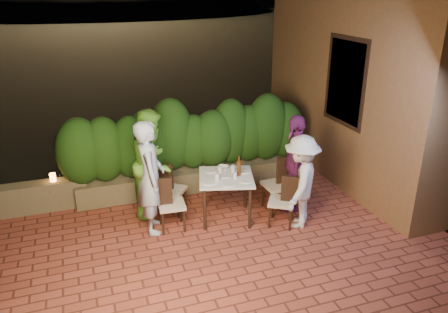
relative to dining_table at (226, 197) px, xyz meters
name	(u,v)px	position (x,y,z in m)	size (l,w,h in m)	color
ground	(222,257)	(-0.41, -1.01, -0.40)	(400.00, 400.00, 0.00)	black
terrace_floor	(212,242)	(-0.41, -0.51, -0.45)	(7.00, 6.00, 0.15)	brown
building_wall	(370,47)	(3.19, 0.99, 2.12)	(1.60, 5.00, 5.00)	brown
window_pane	(347,82)	(2.41, 0.49, 1.62)	(0.08, 1.00, 1.40)	black
window_frame	(346,82)	(2.40, 0.49, 1.62)	(0.06, 1.15, 1.55)	black
planter	(193,178)	(-0.21, 1.29, -0.17)	(4.20, 0.55, 0.40)	brown
hedge	(191,140)	(-0.21, 1.29, 0.57)	(4.00, 0.70, 1.10)	#1A3F11
parapet	(18,200)	(-3.21, 1.29, -0.12)	(2.20, 0.30, 0.50)	brown
hill	(96,42)	(1.59, 58.99, -4.38)	(52.00, 40.00, 22.00)	black
dining_table	(226,197)	(0.00, 0.00, 0.00)	(0.85, 0.85, 0.75)	white
plate_nw	(209,182)	(-0.32, -0.13, 0.38)	(0.24, 0.24, 0.01)	white
plate_sw	(210,170)	(-0.17, 0.29, 0.38)	(0.21, 0.21, 0.01)	white
plate_ne	(246,181)	(0.23, -0.27, 0.38)	(0.20, 0.20, 0.01)	white
plate_se	(244,171)	(0.34, 0.10, 0.38)	(0.24, 0.24, 0.01)	white
plate_centre	(225,175)	(-0.01, 0.02, 0.38)	(0.21, 0.21, 0.01)	white
plate_front	(229,184)	(-0.06, -0.29, 0.38)	(0.22, 0.22, 0.01)	white
glass_nw	(217,177)	(-0.18, -0.10, 0.44)	(0.07, 0.07, 0.12)	silver
glass_sw	(220,169)	(-0.04, 0.18, 0.43)	(0.06, 0.06, 0.10)	silver
glass_ne	(235,175)	(0.11, -0.12, 0.42)	(0.06, 0.06, 0.10)	silver
glass_se	(233,169)	(0.17, 0.13, 0.43)	(0.07, 0.07, 0.11)	silver
beer_bottle	(239,166)	(0.21, -0.03, 0.54)	(0.06, 0.06, 0.32)	#502A0D
bowl	(223,167)	(0.05, 0.30, 0.40)	(0.18, 0.18, 0.05)	white
chair_left_front	(171,204)	(-0.90, -0.03, 0.06)	(0.40, 0.40, 0.87)	black
chair_left_back	(172,189)	(-0.77, 0.48, 0.05)	(0.40, 0.40, 0.86)	black
chair_right_front	(282,200)	(0.76, -0.48, 0.05)	(0.39, 0.39, 0.85)	black
chair_right_back	(277,184)	(0.92, 0.01, 0.10)	(0.44, 0.44, 0.94)	black
diner_blue	(151,177)	(-1.19, 0.05, 0.51)	(0.65, 0.43, 1.78)	#B0C1E3
diner_green	(153,163)	(-1.05, 0.62, 0.51)	(0.86, 0.67, 1.77)	#85E246
diner_white	(301,182)	(1.02, -0.57, 0.37)	(0.96, 0.55, 1.49)	silver
diner_purple	(295,163)	(1.20, -0.02, 0.45)	(0.97, 0.40, 1.65)	#702565
parapet_lamp	(53,177)	(-2.63, 1.29, 0.20)	(0.10, 0.10, 0.14)	orange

